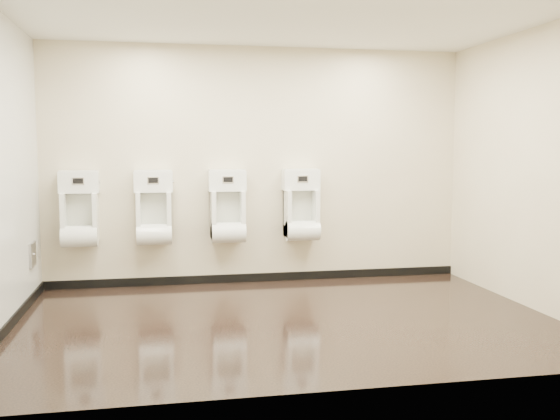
# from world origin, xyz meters

# --- Properties ---
(ground) EXTENTS (5.00, 3.50, 0.00)m
(ground) POSITION_xyz_m (0.00, 0.00, 0.00)
(ground) COLOR black
(ground) RESTS_ON ground
(ceiling) EXTENTS (5.00, 3.50, 0.00)m
(ceiling) POSITION_xyz_m (0.00, 0.00, 2.80)
(ceiling) COLOR silver
(back_wall) EXTENTS (5.00, 0.02, 2.80)m
(back_wall) POSITION_xyz_m (0.00, 1.75, 1.40)
(back_wall) COLOR beige
(back_wall) RESTS_ON ground
(front_wall) EXTENTS (5.00, 0.02, 2.80)m
(front_wall) POSITION_xyz_m (0.00, -1.75, 1.40)
(front_wall) COLOR beige
(front_wall) RESTS_ON ground
(right_wall) EXTENTS (0.02, 3.50, 2.80)m
(right_wall) POSITION_xyz_m (2.50, 0.00, 1.40)
(right_wall) COLOR beige
(right_wall) RESTS_ON ground
(skirting_back) EXTENTS (5.00, 0.02, 0.10)m
(skirting_back) POSITION_xyz_m (0.00, 1.74, 0.05)
(skirting_back) COLOR black
(skirting_back) RESTS_ON ground
(skirting_left) EXTENTS (0.02, 3.50, 0.10)m
(skirting_left) POSITION_xyz_m (-2.49, 0.00, 0.05)
(skirting_left) COLOR black
(skirting_left) RESTS_ON ground
(access_panel) EXTENTS (0.04, 0.25, 0.25)m
(access_panel) POSITION_xyz_m (-2.48, 1.20, 0.50)
(access_panel) COLOR #9E9EA3
(access_panel) RESTS_ON left_wall
(urinal_0) EXTENTS (0.45, 0.34, 0.83)m
(urinal_0) POSITION_xyz_m (-2.04, 1.60, 0.87)
(urinal_0) COLOR white
(urinal_0) RESTS_ON back_wall
(urinal_1) EXTENTS (0.45, 0.34, 0.83)m
(urinal_1) POSITION_xyz_m (-1.23, 1.60, 0.87)
(urinal_1) COLOR white
(urinal_1) RESTS_ON back_wall
(urinal_2) EXTENTS (0.45, 0.34, 0.83)m
(urinal_2) POSITION_xyz_m (-0.39, 1.60, 0.87)
(urinal_2) COLOR white
(urinal_2) RESTS_ON back_wall
(urinal_3) EXTENTS (0.45, 0.34, 0.83)m
(urinal_3) POSITION_xyz_m (0.50, 1.60, 0.87)
(urinal_3) COLOR white
(urinal_3) RESTS_ON back_wall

